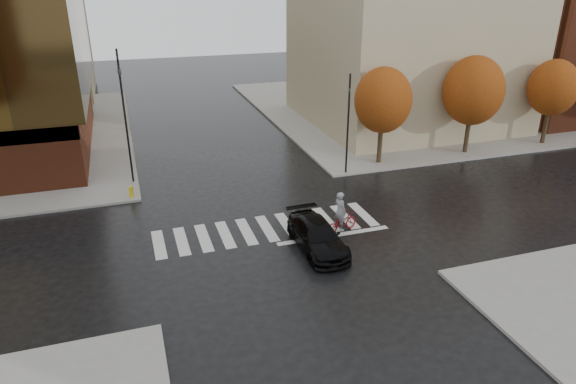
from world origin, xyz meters
name	(u,v)px	position (x,y,z in m)	size (l,w,h in m)	color
ground	(270,233)	(0.00, 0.00, 0.00)	(120.00, 120.00, 0.00)	black
sidewalk_ne	(415,106)	(21.00, 21.00, 0.07)	(30.00, 30.00, 0.15)	gray
crosswalk	(267,228)	(0.00, 0.50, 0.01)	(12.00, 3.00, 0.01)	silver
building_ne_tan	(408,12)	(17.00, 17.00, 9.15)	(16.00, 16.00, 18.00)	tan
building_ne_brick	(567,32)	(33.00, 16.00, 7.15)	(14.00, 14.00, 14.00)	maroon
tree_ne_a	(383,100)	(10.00, 7.40, 4.46)	(3.80, 3.80, 6.50)	black
tree_ne_b	(473,91)	(17.00, 7.40, 4.62)	(4.20, 4.20, 6.89)	black
tree_ne_c	(553,88)	(24.00, 7.40, 4.37)	(3.60, 3.60, 6.31)	black
sedan	(317,236)	(1.71, -2.27, 0.68)	(1.91, 4.71, 1.37)	black
cyclist	(341,218)	(3.49, -1.00, 0.75)	(2.05, 1.27, 2.20)	#9E0E14
traffic_light_nw	(124,107)	(-6.30, 9.00, 4.87)	(0.25, 0.23, 8.11)	black
traffic_light_ne	(348,119)	(7.04, 6.30, 3.72)	(0.16, 0.18, 6.42)	black
fire_hydrant	(131,191)	(-6.50, 6.50, 0.54)	(0.25, 0.25, 0.70)	yellow
manhole	(306,247)	(1.24, -2.00, 0.01)	(0.64, 0.64, 0.01)	#3E3016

